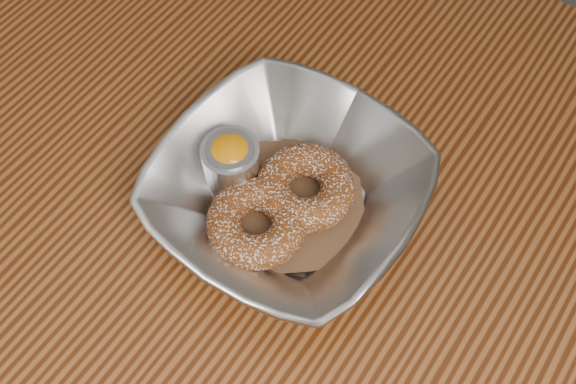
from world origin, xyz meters
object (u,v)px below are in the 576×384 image
Objects in this scene: donut_front at (257,223)px; ramekin at (231,161)px; table at (257,218)px; donut_back at (306,187)px; serving_bowl at (288,192)px.

ramekin is at bearing 147.59° from donut_front.
ramekin is (-0.01, -0.02, 0.14)m from table.
ramekin reaches higher than table.
table is at bearing -177.27° from donut_back.
serving_bowl is 0.02m from donut_back.
serving_bowl is at bearing 6.42° from ramekin.
ramekin reaches higher than donut_back.
table is 0.14m from serving_bowl.
donut_front is at bearing -98.06° from serving_bowl.
donut_back is 1.66× the size of ramekin.
table is 0.14m from donut_back.
donut_front is at bearing -105.15° from donut_back.
donut_back reaches higher than table.
donut_front is at bearing -32.41° from ramekin.
serving_bowl is 0.04m from donut_front.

